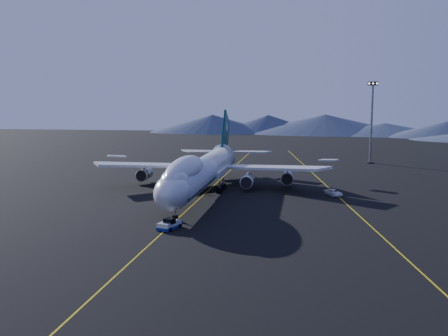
# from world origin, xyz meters

# --- Properties ---
(ground) EXTENTS (500.00, 500.00, 0.00)m
(ground) POSITION_xyz_m (0.00, 0.00, 0.00)
(ground) COLOR black
(ground) RESTS_ON ground
(taxiway_line_main) EXTENTS (0.25, 220.00, 0.01)m
(taxiway_line_main) POSITION_xyz_m (0.00, 0.00, 0.01)
(taxiway_line_main) COLOR gold
(taxiway_line_main) RESTS_ON ground
(taxiway_line_side) EXTENTS (28.08, 198.09, 0.01)m
(taxiway_line_side) POSITION_xyz_m (30.00, 10.00, 0.01)
(taxiway_line_side) COLOR gold
(taxiway_line_side) RESTS_ON ground
(boeing_747) EXTENTS (59.62, 72.43, 19.37)m
(boeing_747) POSITION_xyz_m (0.00, 0.03, 5.81)
(boeing_747) COLOR silver
(boeing_747) RESTS_ON ground
(pushback_tug) EXTENTS (3.70, 5.13, 2.02)m
(pushback_tug) POSITION_xyz_m (0.47, -32.19, 0.64)
(pushback_tug) COLOR silver
(pushback_tug) RESTS_ON ground
(service_van) EXTENTS (4.68, 5.92, 1.50)m
(service_van) POSITION_xyz_m (30.00, 3.33, 0.75)
(service_van) COLOR silver
(service_van) RESTS_ON ground
(floodlight_mast) EXTENTS (3.53, 2.65, 28.56)m
(floodlight_mast) POSITION_xyz_m (46.17, 68.29, 14.47)
(floodlight_mast) COLOR black
(floodlight_mast) RESTS_ON ground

